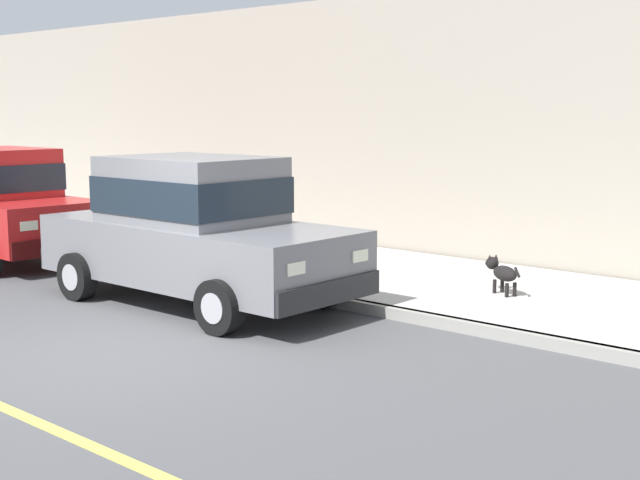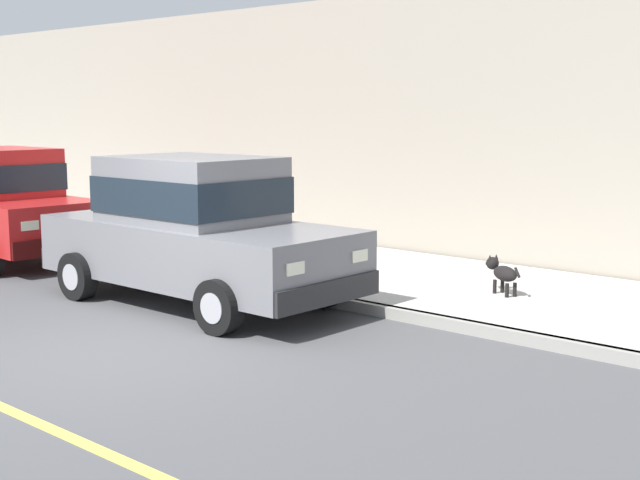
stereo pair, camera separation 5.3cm
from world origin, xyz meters
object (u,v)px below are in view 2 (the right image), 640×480
dog_black (502,272)px  fire_hydrant (309,259)px  car_red_hatchback (2,203)px  car_grey_sedan (195,229)px

dog_black → fire_hydrant: fire_hydrant is taller
car_red_hatchback → dog_black: bearing=-72.2°
car_grey_sedan → dog_black: (2.60, -3.03, -0.55)m
car_red_hatchback → fire_hydrant: (1.47, -5.65, -0.50)m
dog_black → fire_hydrant: bearing=114.9°
dog_black → fire_hydrant: (-1.11, 2.40, 0.05)m
car_red_hatchback → dog_black: car_red_hatchback is taller
car_grey_sedan → fire_hydrant: 1.70m
car_red_hatchback → fire_hydrant: bearing=-75.4°
car_grey_sedan → dog_black: size_ratio=6.54×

